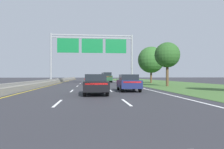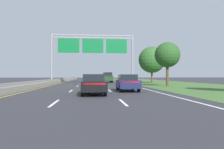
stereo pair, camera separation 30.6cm
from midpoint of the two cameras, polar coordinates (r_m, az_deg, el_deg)
The scene contains 12 objects.
ground_plane at distance 36.12m, azimuth -5.97°, elevation -2.59°, with size 220.00×220.00×0.00m, color #2B2B30.
lane_striping at distance 35.66m, azimuth -5.97°, elevation -2.61°, with size 11.96×106.00×0.01m.
grass_verge_right at distance 38.72m, azimuth 15.16°, elevation -2.41°, with size 14.00×110.00×0.02m, color #3D602D.
median_barrier_concrete at distance 36.71m, azimuth -16.34°, elevation -1.99°, with size 0.60×110.00×0.85m.
overhead_sign_gantry at distance 39.25m, azimuth -5.53°, elevation 7.02°, with size 15.06×0.42×9.04m.
pickup_truck_white at distance 56.31m, azimuth -2.03°, elevation -0.65°, with size 2.02×5.41×2.20m.
car_navy_right_lane_sedan at distance 20.23m, azimuth 3.97°, elevation -2.12°, with size 1.94×4.45×1.57m.
car_red_centre_lane_sedan at distance 35.04m, azimuth -6.13°, elevation -1.32°, with size 1.95×4.45×1.57m.
car_black_centre_lane_sedan at distance 16.56m, azimuth -5.11°, elevation -2.53°, with size 1.92×4.44×1.57m.
car_darkgreen_right_lane_suv at distance 45.01m, azimuth -1.56°, elevation -0.72°, with size 1.93×4.71×2.11m.
roadside_tree_mid at distance 29.86m, azimuth 14.27°, elevation 5.06°, with size 3.41×3.41×5.96m.
roadside_tree_far at distance 42.50m, azimuth 10.20°, elevation 3.88°, with size 5.15×5.15×7.12m.
Camera 1 is at (-0.15, -1.08, 1.48)m, focal length 34.19 mm.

